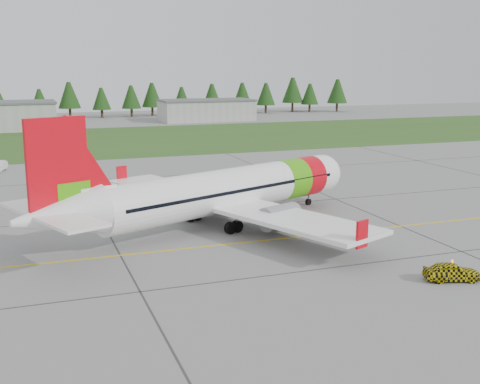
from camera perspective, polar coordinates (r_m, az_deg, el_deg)
name	(u,v)px	position (r m, az deg, el deg)	size (l,w,h in m)	color
ground	(348,266)	(44.18, 10.19, -6.90)	(320.00, 320.00, 0.00)	gray
aircraft	(222,192)	(53.86, -1.76, 0.03)	(33.26, 31.59, 10.57)	white
follow_me_car	(453,254)	(42.48, 19.53, -5.57)	(1.48, 1.25, 3.68)	yellow
grass_strip	(138,139)	(120.79, -9.66, 4.96)	(320.00, 50.00, 0.03)	#30561E
taxi_guideline	(300,237)	(50.92, 5.69, -4.24)	(120.00, 0.25, 0.02)	gold
hangar_east	(206,111)	(161.29, -3.21, 7.70)	(24.00, 12.00, 5.20)	#A8A8A3
treeline	(101,100)	(175.60, -13.07, 8.54)	(160.00, 8.00, 10.00)	#1C3F14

